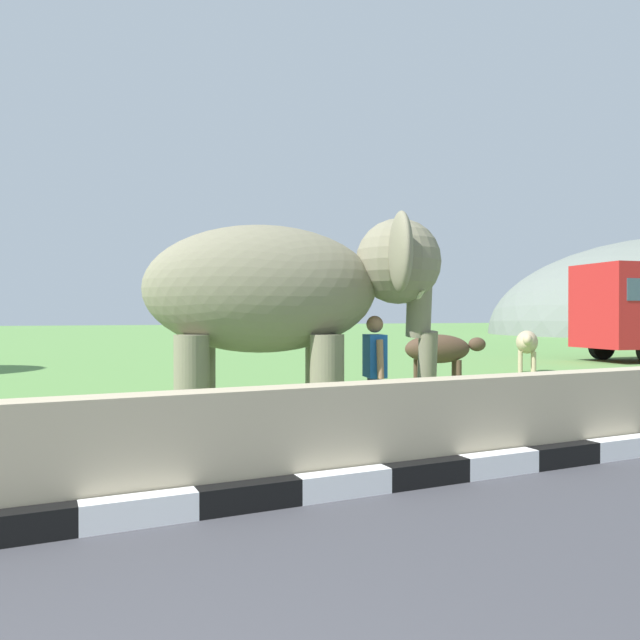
# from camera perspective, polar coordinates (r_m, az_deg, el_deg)

# --- Properties ---
(barrier_parapet) EXTENTS (28.00, 0.36, 1.00)m
(barrier_parapet) POSITION_cam_1_polar(r_m,az_deg,el_deg) (5.60, -6.65, -11.50)
(barrier_parapet) COLOR tan
(barrier_parapet) RESTS_ON ground_plane
(elephant) EXTENTS (4.07, 3.06, 2.97)m
(elephant) POSITION_cam_1_polar(r_m,az_deg,el_deg) (8.15, -3.06, 2.52)
(elephant) COLOR #78735B
(elephant) RESTS_ON ground_plane
(person_handler) EXTENTS (0.33, 0.66, 1.66)m
(person_handler) POSITION_cam_1_polar(r_m,az_deg,el_deg) (8.31, 5.15, -4.63)
(person_handler) COLOR navy
(person_handler) RESTS_ON ground_plane
(cow_near) EXTENTS (1.91, 1.08, 1.23)m
(cow_near) POSITION_cam_1_polar(r_m,az_deg,el_deg) (14.16, 11.13, -2.78)
(cow_near) COLOR #473323
(cow_near) RESTS_ON ground_plane
(cow_mid) EXTENTS (1.58, 1.68, 1.23)m
(cow_mid) POSITION_cam_1_polar(r_m,az_deg,el_deg) (18.37, 18.83, -2.06)
(cow_mid) COLOR tan
(cow_mid) RESTS_ON ground_plane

